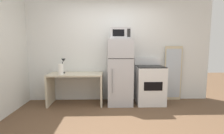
# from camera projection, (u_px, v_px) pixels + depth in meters

# --- Properties ---
(ground_plane) EXTENTS (12.00, 12.00, 0.00)m
(ground_plane) POSITION_uv_depth(u_px,v_px,m) (116.00, 130.00, 2.81)
(ground_plane) COLOR brown
(wall_back_white) EXTENTS (5.00, 0.10, 2.60)m
(wall_back_white) POSITION_uv_depth(u_px,v_px,m) (113.00, 50.00, 4.34)
(wall_back_white) COLOR silver
(wall_back_white) RESTS_ON ground
(desk) EXTENTS (1.28, 0.59, 0.75)m
(desk) POSITION_uv_depth(u_px,v_px,m) (76.00, 82.00, 4.05)
(desk) COLOR beige
(desk) RESTS_ON ground
(desk_lamp) EXTENTS (0.14, 0.12, 0.35)m
(desk_lamp) POSITION_uv_depth(u_px,v_px,m) (63.00, 63.00, 4.02)
(desk_lamp) COLOR black
(desk_lamp) RESTS_ON desk
(paper_towel_roll) EXTENTS (0.11, 0.11, 0.24)m
(paper_towel_roll) POSITION_uv_depth(u_px,v_px,m) (61.00, 69.00, 3.84)
(paper_towel_roll) COLOR white
(paper_towel_roll) RESTS_ON desk
(refrigerator) EXTENTS (0.59, 0.62, 1.56)m
(refrigerator) POSITION_uv_depth(u_px,v_px,m) (120.00, 72.00, 4.04)
(refrigerator) COLOR #B7B7BC
(refrigerator) RESTS_ON ground
(microwave) EXTENTS (0.46, 0.35, 0.26)m
(microwave) POSITION_uv_depth(u_px,v_px,m) (120.00, 33.00, 3.91)
(microwave) COLOR #B7B7BC
(microwave) RESTS_ON refrigerator
(oven_range) EXTENTS (0.66, 0.61, 1.10)m
(oven_range) POSITION_uv_depth(u_px,v_px,m) (150.00, 85.00, 4.10)
(oven_range) COLOR white
(oven_range) RESTS_ON ground
(leaning_mirror) EXTENTS (0.44, 0.03, 1.40)m
(leaning_mirror) POSITION_uv_depth(u_px,v_px,m) (173.00, 73.00, 4.35)
(leaning_mirror) COLOR #C6B793
(leaning_mirror) RESTS_ON ground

